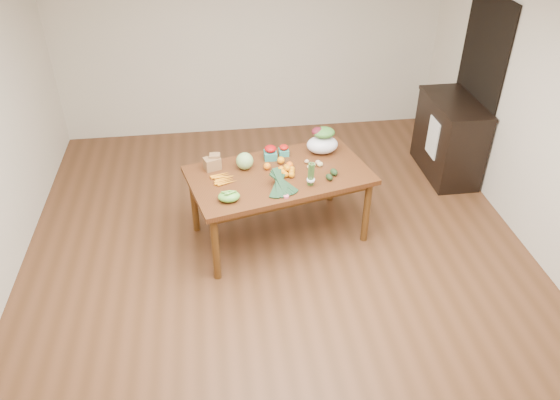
{
  "coord_description": "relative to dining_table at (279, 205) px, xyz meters",
  "views": [
    {
      "loc": [
        -0.54,
        -3.92,
        3.51
      ],
      "look_at": [
        -0.01,
        0.0,
        0.81
      ],
      "focal_mm": 35.0,
      "sensor_mm": 36.0,
      "label": 1
    }
  ],
  "objects": [
    {
      "name": "potato_c",
      "position": [
        0.4,
        0.11,
        0.4
      ],
      "size": [
        0.06,
        0.05,
        0.05
      ],
      "primitive_type": "ellipsoid",
      "color": "tan",
      "rests_on": "dining_table"
    },
    {
      "name": "doorway_dark",
      "position": [
        2.43,
        1.06,
        0.68
      ],
      "size": [
        0.02,
        1.0,
        2.1
      ],
      "primitive_type": "cube",
      "color": "black",
      "rests_on": "floor"
    },
    {
      "name": "salad_bag",
      "position": [
        0.49,
        0.35,
        0.5
      ],
      "size": [
        0.37,
        0.31,
        0.25
      ],
      "primitive_type": null,
      "rotation": [
        0.0,
        0.0,
        0.24
      ],
      "color": "silver",
      "rests_on": "dining_table"
    },
    {
      "name": "strawberry_basket_b",
      "position": [
        0.09,
        0.35,
        0.42
      ],
      "size": [
        0.12,
        0.12,
        0.09
      ],
      "primitive_type": null,
      "rotation": [
        0.0,
        0.0,
        0.24
      ],
      "color": "red",
      "rests_on": "dining_table"
    },
    {
      "name": "kale_bunch",
      "position": [
        -0.02,
        -0.33,
        0.45
      ],
      "size": [
        0.41,
        0.46,
        0.16
      ],
      "primitive_type": null,
      "rotation": [
        0.0,
        0.0,
        0.24
      ],
      "color": "black",
      "rests_on": "dining_table"
    },
    {
      "name": "potato_e",
      "position": [
        0.42,
        0.07,
        0.4
      ],
      "size": [
        0.06,
        0.05,
        0.05
      ],
      "primitive_type": "ellipsoid",
      "color": "#D9CA7D",
      "rests_on": "dining_table"
    },
    {
      "name": "paper_bag",
      "position": [
        -0.63,
        0.17,
        0.45
      ],
      "size": [
        0.24,
        0.22,
        0.15
      ],
      "primitive_type": null,
      "rotation": [
        0.0,
        0.0,
        0.24
      ],
      "color": "olive",
      "rests_on": "dining_table"
    },
    {
      "name": "orange_c",
      "position": [
        0.11,
        0.08,
        0.41
      ],
      "size": [
        0.07,
        0.07,
        0.07
      ],
      "primitive_type": "sphere",
      "color": "orange",
      "rests_on": "dining_table"
    },
    {
      "name": "orange_b",
      "position": [
        0.04,
        0.18,
        0.41
      ],
      "size": [
        0.07,
        0.07,
        0.07
      ],
      "primitive_type": "sphere",
      "color": "#FFA80F",
      "rests_on": "dining_table"
    },
    {
      "name": "avocado_b",
      "position": [
        0.52,
        -0.1,
        0.41
      ],
      "size": [
        0.09,
        0.11,
        0.06
      ],
      "primitive_type": "ellipsoid",
      "rotation": [
        0.0,
        0.0,
        0.3
      ],
      "color": "black",
      "rests_on": "dining_table"
    },
    {
      "name": "potato_b",
      "position": [
        0.34,
        0.07,
        0.4
      ],
      "size": [
        0.06,
        0.05,
        0.05
      ],
      "primitive_type": "ellipsoid",
      "color": "#DCB97F",
      "rests_on": "dining_table"
    },
    {
      "name": "strawberry_basket_a",
      "position": [
        -0.05,
        0.29,
        0.43
      ],
      "size": [
        0.15,
        0.15,
        0.11
      ],
      "primitive_type": null,
      "rotation": [
        0.0,
        0.0,
        0.24
      ],
      "color": "#B60C0C",
      "rests_on": "dining_table"
    },
    {
      "name": "potato_d",
      "position": [
        0.3,
        0.15,
        0.4
      ],
      "size": [
        0.05,
        0.04,
        0.04
      ],
      "primitive_type": "ellipsoid",
      "color": "tan",
      "rests_on": "dining_table"
    },
    {
      "name": "asparagus_bundle",
      "position": [
        0.26,
        -0.26,
        0.5
      ],
      "size": [
        0.11,
        0.13,
        0.26
      ],
      "primitive_type": null,
      "rotation": [
        0.15,
        0.0,
        0.24
      ],
      "color": "#5F883E",
      "rests_on": "dining_table"
    },
    {
      "name": "cabbage",
      "position": [
        -0.32,
        0.13,
        0.46
      ],
      "size": [
        0.17,
        0.17,
        0.17
      ],
      "primitive_type": "sphere",
      "color": "#8DC16F",
      "rests_on": "dining_table"
    },
    {
      "name": "potato_a",
      "position": [
        0.3,
        0.04,
        0.39
      ],
      "size": [
        0.05,
        0.04,
        0.04
      ],
      "primitive_type": "ellipsoid",
      "color": "#D2BF79",
      "rests_on": "dining_table"
    },
    {
      "name": "carrots",
      "position": [
        -0.54,
        -0.05,
        0.39
      ],
      "size": [
        0.27,
        0.26,
        0.03
      ],
      "primitive_type": null,
      "rotation": [
        0.0,
        0.0,
        0.24
      ],
      "color": "orange",
      "rests_on": "dining_table"
    },
    {
      "name": "mandarin_cluster",
      "position": [
        0.08,
        -0.03,
        0.42
      ],
      "size": [
        0.22,
        0.22,
        0.1
      ],
      "primitive_type": null,
      "rotation": [
        0.0,
        0.0,
        0.24
      ],
      "color": "orange",
      "rests_on": "dining_table"
    },
    {
      "name": "dining_table",
      "position": [
        0.0,
        0.0,
        0.0
      ],
      "size": [
        1.9,
        1.34,
        0.75
      ],
      "primitive_type": "cube",
      "rotation": [
        0.0,
        0.0,
        0.24
      ],
      "color": "#542F13",
      "rests_on": "floor"
    },
    {
      "name": "cabinet",
      "position": [
        2.17,
        0.97,
        0.1
      ],
      "size": [
        0.52,
        1.02,
        0.94
      ],
      "primitive_type": "cube",
      "color": "black",
      "rests_on": "floor"
    },
    {
      "name": "snap_pea_bag",
      "position": [
        -0.51,
        -0.4,
        0.42
      ],
      "size": [
        0.2,
        0.15,
        0.09
      ],
      "primitive_type": "ellipsoid",
      "color": "#65B13C",
      "rests_on": "dining_table"
    },
    {
      "name": "room_walls",
      "position": [
        -0.05,
        -0.54,
        0.97
      ],
      "size": [
        5.02,
        6.02,
        2.7
      ],
      "color": "beige",
      "rests_on": "floor"
    },
    {
      "name": "avocado_a",
      "position": [
        0.45,
        -0.18,
        0.41
      ],
      "size": [
        0.08,
        0.1,
        0.06
      ],
      "primitive_type": "ellipsoid",
      "rotation": [
        0.0,
        0.0,
        0.3
      ],
      "color": "black",
      "rests_on": "dining_table"
    },
    {
      "name": "dish_towel",
      "position": [
        1.91,
        0.86,
        0.18
      ],
      "size": [
        0.02,
        0.28,
        0.45
      ],
      "primitive_type": "cube",
      "color": "white",
      "rests_on": "cabinet"
    },
    {
      "name": "floor",
      "position": [
        -0.05,
        -0.54,
        -0.38
      ],
      "size": [
        6.0,
        6.0,
        0.0
      ],
      "primitive_type": "plane",
      "color": "brown",
      "rests_on": "ground"
    },
    {
      "name": "orange_a",
      "position": [
        -0.11,
        0.09,
        0.41
      ],
      "size": [
        0.07,
        0.07,
        0.07
      ],
      "primitive_type": "sphere",
      "color": "orange",
      "rests_on": "dining_table"
    }
  ]
}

